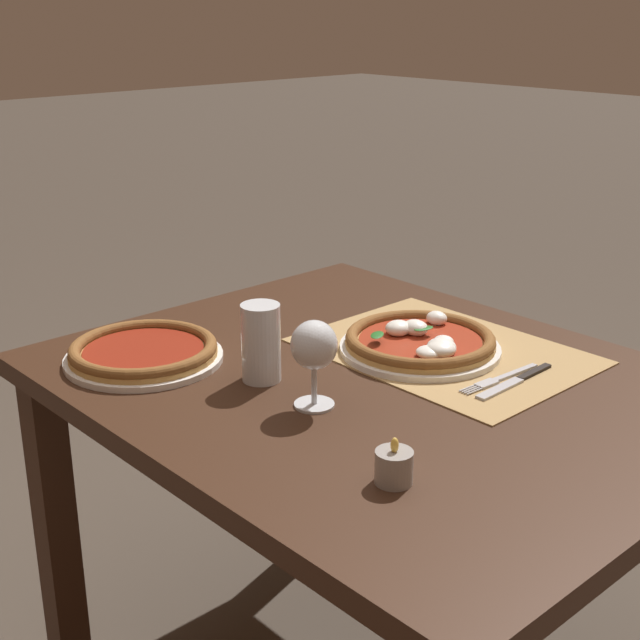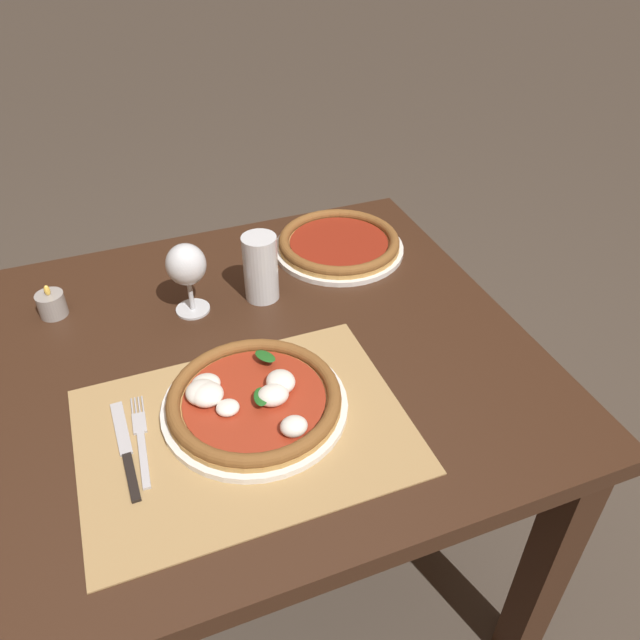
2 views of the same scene
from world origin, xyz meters
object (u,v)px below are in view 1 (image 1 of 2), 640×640
(pizza_far, at_px, (144,352))
(fork, at_px, (500,379))
(wine_glass, at_px, (314,349))
(knife, at_px, (515,381))
(votive_candle, at_px, (394,468))
(pizza_near, at_px, (421,342))
(pint_glass, at_px, (261,344))

(pizza_far, height_order, fork, pizza_far)
(wine_glass, height_order, knife, wine_glass)
(fork, relative_size, votive_candle, 2.79)
(pizza_near, relative_size, knife, 1.47)
(pizza_far, height_order, knife, pizza_far)
(wine_glass, xyz_separation_m, pint_glass, (0.15, -0.00, -0.04))
(pizza_far, xyz_separation_m, fork, (-0.52, -0.43, -0.01))
(pizza_near, distance_m, pizza_far, 0.54)
(knife, bearing_deg, pizza_far, 38.52)
(pizza_near, xyz_separation_m, pint_glass, (0.11, 0.31, 0.05))
(pizza_near, bearing_deg, pint_glass, 70.44)
(pint_glass, relative_size, fork, 0.72)
(pint_glass, bearing_deg, wine_glass, 178.08)
(pint_glass, relative_size, votive_candle, 2.01)
(knife, height_order, votive_candle, votive_candle)
(pizza_near, distance_m, wine_glass, 0.33)
(pizza_near, bearing_deg, fork, -179.45)
(pizza_far, bearing_deg, fork, -140.82)
(knife, bearing_deg, votive_candle, 102.03)
(pint_glass, height_order, votive_candle, pint_glass)
(pint_glass, distance_m, knife, 0.47)
(knife, distance_m, votive_candle, 0.43)
(wine_glass, bearing_deg, fork, -115.50)
(pint_glass, xyz_separation_m, votive_candle, (-0.42, 0.09, -0.05))
(votive_candle, bearing_deg, pizza_far, 1.65)
(pizza_far, distance_m, pint_glass, 0.25)
(pint_glass, bearing_deg, fork, -133.76)
(pizza_far, bearing_deg, knife, -141.48)
(fork, bearing_deg, wine_glass, 64.50)
(pizza_near, height_order, knife, pizza_near)
(wine_glass, height_order, pint_glass, wine_glass)
(wine_glass, bearing_deg, pizza_near, -83.23)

